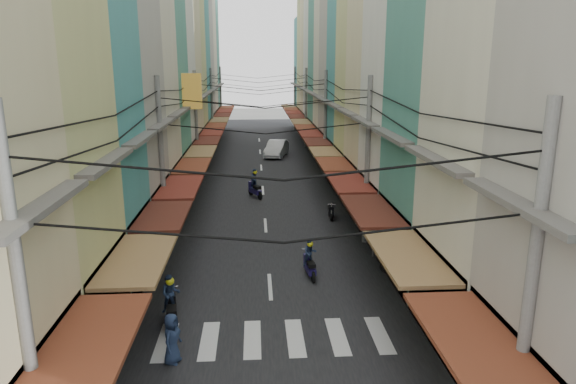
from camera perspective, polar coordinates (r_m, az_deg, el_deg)
name	(u,v)px	position (r m, az deg, el deg)	size (l,w,h in m)	color
ground	(269,268)	(22.82, -2.17, -8.40)	(160.00, 160.00, 0.00)	slate
road	(262,173)	(41.98, -2.95, 2.17)	(10.00, 80.00, 0.02)	black
sidewalk_left	(181,173)	(42.40, -11.77, 2.04)	(3.00, 80.00, 0.06)	gray
sidewalk_right	(340,171)	(42.56, 5.84, 2.31)	(3.00, 80.00, 0.06)	gray
crosswalk	(274,338)	(17.42, -1.58, -15.93)	(7.55, 2.40, 0.01)	silver
building_row_left	(147,47)	(38.35, -15.42, 15.25)	(7.80, 67.67, 23.70)	silver
building_row_right	(371,53)	(38.44, 9.25, 15.01)	(7.80, 68.98, 22.59)	teal
utility_poles	(262,95)	(36.13, -2.96, 10.75)	(10.20, 66.13, 8.20)	slate
white_car	(277,156)	(49.20, -1.27, 3.97)	(5.42, 2.13, 1.91)	white
bicycle	(398,274)	(22.61, 12.16, -8.95)	(0.56, 1.50, 1.03)	black
moving_scooters	(255,233)	(25.52, -3.69, -4.59)	(7.65, 19.01, 1.93)	black
parked_scooters	(382,300)	(19.13, 10.35, -11.74)	(13.03, 12.29, 0.97)	black
pedestrians	(179,222)	(26.20, -12.06, -3.29)	(14.02, 22.91, 2.24)	black
market_umbrella	(443,248)	(20.19, 16.86, -6.01)	(2.16, 2.16, 2.28)	#B2B2B7
traffic_sign	(374,213)	(23.65, 9.55, -2.30)	(0.10, 0.64, 2.92)	slate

